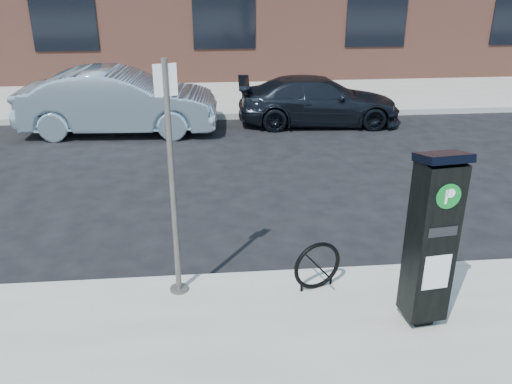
{
  "coord_description": "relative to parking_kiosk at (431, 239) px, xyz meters",
  "views": [
    {
      "loc": [
        -0.66,
        -6.11,
        3.99
      ],
      "look_at": [
        -0.04,
        0.5,
        1.11
      ],
      "focal_mm": 38.0,
      "sensor_mm": 36.0,
      "label": 1
    }
  ],
  "objects": [
    {
      "name": "curb_far",
      "position": [
        -1.69,
        9.2,
        -1.14
      ],
      "size": [
        60.0,
        0.12,
        0.16
      ],
      "primitive_type": "cube",
      "color": "#9E9B93",
      "rests_on": "ground"
    },
    {
      "name": "sidewalk_far",
      "position": [
        -1.69,
        15.18,
        -1.14
      ],
      "size": [
        60.0,
        12.0,
        0.15
      ],
      "primitive_type": "cube",
      "color": "gray",
      "rests_on": "ground"
    },
    {
      "name": "curb_near",
      "position": [
        -1.69,
        1.16,
        -1.14
      ],
      "size": [
        60.0,
        0.12,
        0.16
      ],
      "primitive_type": "cube",
      "color": "#9E9B93",
      "rests_on": "ground"
    },
    {
      "name": "car_dark",
      "position": [
        0.53,
        8.58,
        -0.61
      ],
      "size": [
        4.23,
        1.91,
        1.2
      ],
      "primitive_type": "imported",
      "rotation": [
        0.0,
        0.0,
        1.51
      ],
      "color": "black",
      "rests_on": "ground"
    },
    {
      "name": "ground",
      "position": [
        -1.69,
        1.18,
        -1.21
      ],
      "size": [
        120.0,
        120.0,
        0.0
      ],
      "primitive_type": "plane",
      "color": "black",
      "rests_on": "ground"
    },
    {
      "name": "sign_pole",
      "position": [
        -2.78,
        0.88,
        0.36
      ],
      "size": [
        0.25,
        0.23,
        2.87
      ],
      "rotation": [
        0.0,
        0.0,
        0.29
      ],
      "color": "#4B4742",
      "rests_on": "sidewalk_near"
    },
    {
      "name": "parking_kiosk",
      "position": [
        0.0,
        0.0,
        0.0
      ],
      "size": [
        0.52,
        0.47,
        2.08
      ],
      "rotation": [
        0.0,
        0.0,
        0.12
      ],
      "color": "black",
      "rests_on": "sidewalk_near"
    },
    {
      "name": "car_silver",
      "position": [
        -4.47,
        8.27,
        -0.44
      ],
      "size": [
        4.8,
        1.89,
        1.56
      ],
      "primitive_type": "imported",
      "rotation": [
        0.0,
        0.0,
        1.52
      ],
      "color": "#98B3C2",
      "rests_on": "ground"
    },
    {
      "name": "bike_rack",
      "position": [
        -1.06,
        0.78,
        -0.75
      ],
      "size": [
        0.63,
        0.25,
        0.64
      ],
      "rotation": [
        0.0,
        0.0,
        0.32
      ],
      "color": "black",
      "rests_on": "sidewalk_near"
    }
  ]
}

